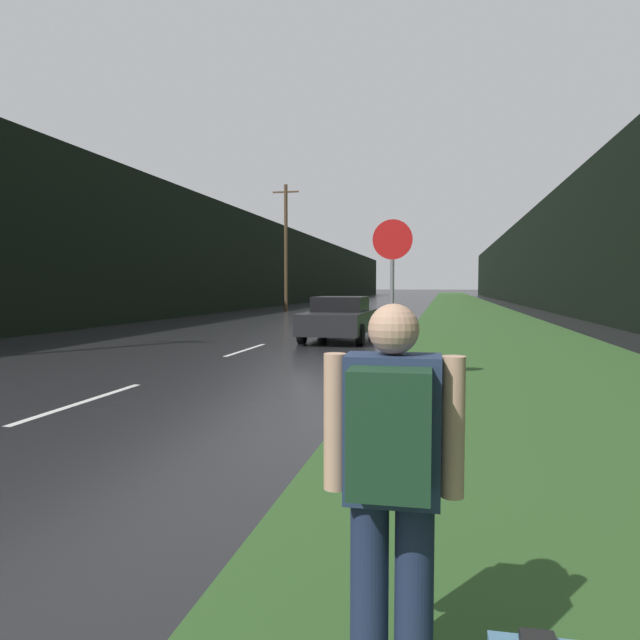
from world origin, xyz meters
name	(u,v)px	position (x,y,z in m)	size (l,w,h in m)	color
grass_verge	(470,311)	(6.87, 40.00, 0.01)	(6.00, 240.00, 0.02)	#2D5123
lane_stripe_b	(83,402)	(0.00, 7.37, 0.00)	(0.12, 3.00, 0.01)	silver
lane_stripe_c	(246,350)	(0.00, 14.37, 0.00)	(0.12, 3.00, 0.01)	silver
lane_stripe_d	(308,330)	(0.00, 21.37, 0.00)	(0.12, 3.00, 0.01)	silver
lane_stripe_e	(340,320)	(0.00, 28.37, 0.00)	(0.12, 3.00, 0.01)	silver
treeline_far_side	(276,266)	(-9.87, 50.00, 3.56)	(2.00, 140.00, 7.12)	black
treeline_near_side	(540,259)	(12.87, 50.00, 3.92)	(2.00, 140.00, 7.83)	black
utility_pole_far	(286,246)	(-5.43, 37.65, 4.42)	(1.80, 0.24, 8.56)	#4C3823
stop_sign	(392,284)	(4.26, 9.83, 1.73)	(0.68, 0.07, 2.82)	slate
hitchhiker_with_backpack	(392,477)	(4.94, 2.30, 0.93)	(0.56, 0.40, 1.62)	#1E2847
car_passing_near	(340,318)	(1.94, 17.66, 0.69)	(1.92, 4.55, 1.36)	black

